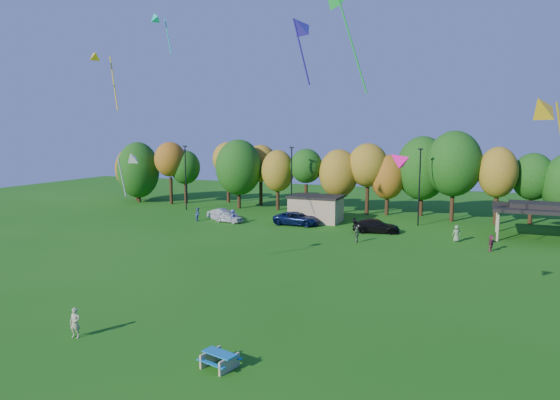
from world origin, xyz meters
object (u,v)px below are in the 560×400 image
at_px(car_a, 228,217).
at_px(car_c, 297,219).
at_px(kite_flyer, 75,323).
at_px(car_b, 223,214).
at_px(picnic_table, 220,359).
at_px(car_d, 376,226).

xyz_separation_m(car_a, car_c, (8.38, 1.49, 0.12)).
height_order(kite_flyer, car_a, kite_flyer).
distance_m(car_a, car_c, 8.51).
xyz_separation_m(car_b, car_c, (9.96, 0.07, 0.10)).
bearing_deg(kite_flyer, picnic_table, -10.71).
relative_size(car_b, car_d, 0.80).
xyz_separation_m(picnic_table, kite_flyer, (-8.81, 0.06, 0.40)).
height_order(picnic_table, car_d, car_d).
distance_m(car_a, car_b, 2.13).
bearing_deg(car_b, car_c, -80.03).
relative_size(car_c, car_d, 1.09).
distance_m(car_a, car_d, 17.99).
bearing_deg(car_a, kite_flyer, -156.51).
bearing_deg(car_b, picnic_table, -141.73).
bearing_deg(car_a, car_d, -79.50).
relative_size(car_a, car_b, 0.94).
height_order(picnic_table, kite_flyer, kite_flyer).
height_order(kite_flyer, car_c, kite_flyer).
xyz_separation_m(kite_flyer, car_a, (-8.90, 33.79, -0.17)).
xyz_separation_m(kite_flyer, car_c, (-0.53, 35.28, -0.05)).
relative_size(picnic_table, car_c, 0.35).
distance_m(picnic_table, car_a, 38.21).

